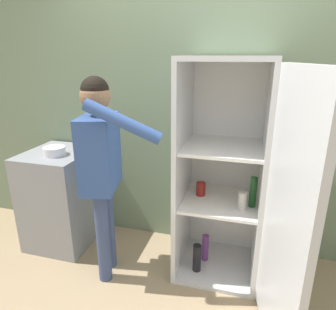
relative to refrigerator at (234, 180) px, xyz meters
The scene contains 5 objects.
wall_back 0.70m from the refrigerator, 124.02° to the left, with size 7.00×0.06×2.55m.
refrigerator is the anchor object (origin of this frame).
person 1.00m from the refrigerator, 166.78° to the right, with size 0.69×0.54×1.61m.
counter 1.64m from the refrigerator, behind, with size 0.57×0.64×0.91m.
bowl 1.55m from the refrigerator, behind, with size 0.19×0.19×0.07m.
Camera 1 is at (0.40, -1.60, 1.74)m, focal length 32.00 mm.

